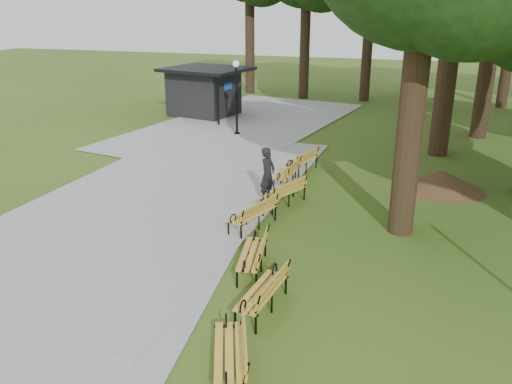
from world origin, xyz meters
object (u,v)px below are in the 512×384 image
(kiosk, at_px, (204,91))
(bench_5, at_px, (287,173))
(dirt_mound, at_px, (440,180))
(bench_0, at_px, (229,353))
(lamp_post, at_px, (236,83))
(person, at_px, (268,175))
(bench_1, at_px, (262,292))
(bench_3, at_px, (253,214))
(bench_4, at_px, (283,192))
(bench_6, at_px, (301,161))
(bench_2, at_px, (252,254))

(kiosk, xyz_separation_m, bench_5, (7.51, -10.35, -0.90))
(dirt_mound, distance_m, bench_0, 11.71)
(lamp_post, bearing_deg, person, -64.13)
(lamp_post, height_order, bench_5, lamp_post)
(bench_1, distance_m, bench_3, 4.28)
(dirt_mound, bearing_deg, person, -152.23)
(bench_4, bearing_deg, bench_1, 33.90)
(bench_3, bearing_deg, bench_0, 33.02)
(dirt_mound, height_order, bench_5, bench_5)
(lamp_post, height_order, bench_4, lamp_post)
(bench_3, xyz_separation_m, bench_4, (0.38, 1.98, 0.00))
(dirt_mound, height_order, bench_1, bench_1)
(bench_0, bearing_deg, kiosk, -176.76)
(bench_6, bearing_deg, kiosk, -123.36)
(bench_6, bearing_deg, bench_3, 14.27)
(lamp_post, distance_m, bench_2, 13.94)
(kiosk, xyz_separation_m, bench_4, (7.91, -12.33, -0.90))
(bench_5, bearing_deg, bench_4, 12.72)
(bench_1, relative_size, bench_5, 1.00)
(bench_4, bearing_deg, lamp_post, -128.40)
(bench_2, xyz_separation_m, bench_3, (-0.78, 2.44, 0.00))
(kiosk, bearing_deg, bench_6, -36.41)
(kiosk, height_order, dirt_mound, kiosk)
(dirt_mound, xyz_separation_m, bench_5, (-5.13, -1.08, 0.10))
(bench_3, bearing_deg, bench_6, -162.74)
(bench_2, bearing_deg, dirt_mound, 140.31)
(bench_0, distance_m, bench_5, 10.21)
(bench_3, relative_size, bench_6, 1.00)
(kiosk, relative_size, bench_4, 2.25)
(bench_2, bearing_deg, lamp_post, -168.49)
(kiosk, xyz_separation_m, bench_2, (8.31, -16.74, -0.90))
(bench_4, bearing_deg, bench_2, 28.35)
(lamp_post, relative_size, dirt_mound, 1.37)
(dirt_mound, height_order, bench_3, bench_3)
(person, distance_m, dirt_mound, 6.04)
(bench_3, height_order, bench_4, same)
(person, distance_m, kiosk, 14.12)
(person, xyz_separation_m, dirt_mound, (5.33, 2.80, -0.54))
(dirt_mound, height_order, bench_0, bench_0)
(bench_1, bearing_deg, bench_4, -163.09)
(person, relative_size, bench_2, 0.93)
(kiosk, xyz_separation_m, bench_0, (9.11, -20.43, -0.90))
(bench_3, bearing_deg, bench_4, -172.14)
(bench_5, distance_m, bench_6, 1.54)
(bench_0, bearing_deg, bench_4, 167.61)
(bench_0, bearing_deg, person, 171.32)
(bench_5, bearing_deg, person, -5.23)
(bench_5, bearing_deg, kiosk, -142.87)
(person, xyz_separation_m, bench_6, (0.35, 3.25, -0.45))
(bench_0, xyz_separation_m, bench_6, (-1.44, 11.61, 0.00))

